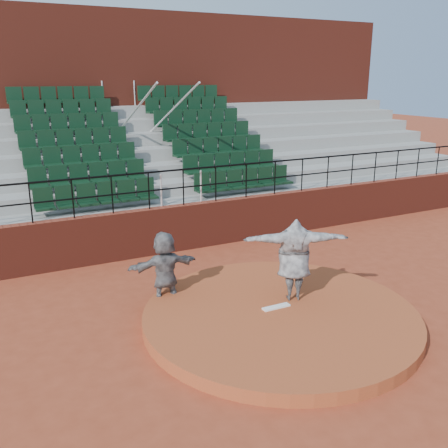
{
  "coord_description": "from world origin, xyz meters",
  "views": [
    {
      "loc": [
        -5.11,
        -7.59,
        4.76
      ],
      "look_at": [
        0.0,
        2.5,
        1.4
      ],
      "focal_mm": 40.0,
      "sensor_mm": 36.0,
      "label": 1
    }
  ],
  "objects": [
    {
      "name": "seating_deck",
      "position": [
        0.0,
        8.65,
        1.44
      ],
      "size": [
        24.0,
        5.97,
        4.63
      ],
      "color": "gray",
      "rests_on": "ground"
    },
    {
      "name": "pitcher",
      "position": [
        0.55,
        0.37,
        1.13
      ],
      "size": [
        2.21,
        1.39,
        1.75
      ],
      "primitive_type": "imported",
      "rotation": [
        0.0,
        0.0,
        2.74
      ],
      "color": "black",
      "rests_on": "pitchers_mound"
    },
    {
      "name": "ground",
      "position": [
        0.0,
        0.0,
        0.0
      ],
      "size": [
        90.0,
        90.0,
        0.0
      ],
      "primitive_type": "plane",
      "color": "#923921",
      "rests_on": "ground"
    },
    {
      "name": "boundary_wall",
      "position": [
        0.0,
        5.0,
        0.65
      ],
      "size": [
        24.0,
        0.3,
        1.3
      ],
      "primitive_type": "cube",
      "color": "maroon",
      "rests_on": "ground"
    },
    {
      "name": "pitching_rubber",
      "position": [
        0.0,
        0.15,
        0.27
      ],
      "size": [
        0.6,
        0.15,
        0.03
      ],
      "primitive_type": "cube",
      "color": "white",
      "rests_on": "pitchers_mound"
    },
    {
      "name": "fielder",
      "position": [
        -1.77,
        1.8,
        0.83
      ],
      "size": [
        1.54,
        0.51,
        1.65
      ],
      "primitive_type": "imported",
      "rotation": [
        0.0,
        0.0,
        3.13
      ],
      "color": "black",
      "rests_on": "ground"
    },
    {
      "name": "wall_railing",
      "position": [
        0.0,
        5.0,
        2.03
      ],
      "size": [
        24.04,
        0.05,
        1.03
      ],
      "color": "black",
      "rests_on": "boundary_wall"
    },
    {
      "name": "pitchers_mound",
      "position": [
        0.0,
        0.0,
        0.12
      ],
      "size": [
        5.5,
        5.5,
        0.25
      ],
      "primitive_type": "cylinder",
      "color": "#A14624",
      "rests_on": "ground"
    },
    {
      "name": "press_box_facade",
      "position": [
        0.0,
        12.6,
        3.55
      ],
      "size": [
        24.0,
        3.0,
        7.1
      ],
      "primitive_type": "cube",
      "color": "maroon",
      "rests_on": "ground"
    }
  ]
}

